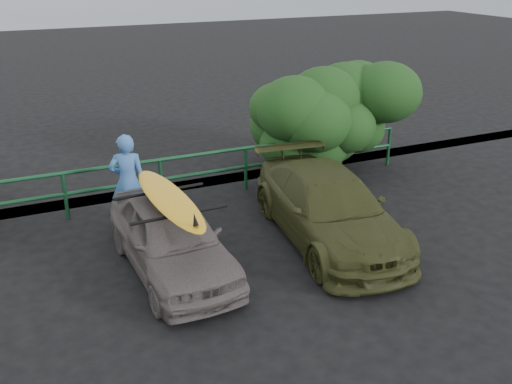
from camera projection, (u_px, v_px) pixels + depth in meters
ground at (190, 345)px, 7.96m from camera, size 80.00×80.00×0.00m
ocean at (8, 9)px, 58.53m from camera, size 200.00×200.00×0.00m
guardrail at (115, 188)px, 11.98m from camera, size 14.00×0.08×1.04m
shrub_right at (312, 124)px, 14.03m from camera, size 3.20×2.40×2.39m
sedan at (172, 238)px, 9.63m from camera, size 1.63×3.73×1.25m
olive_vehicle at (329, 208)px, 10.73m from camera, size 2.32×4.65×1.30m
man at (128, 182)px, 11.11m from camera, size 0.80×0.63×1.93m
roof_rack at (169, 202)px, 9.38m from camera, size 1.64×1.19×0.05m
surfboard at (169, 199)px, 9.35m from camera, size 0.73×2.95×0.09m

